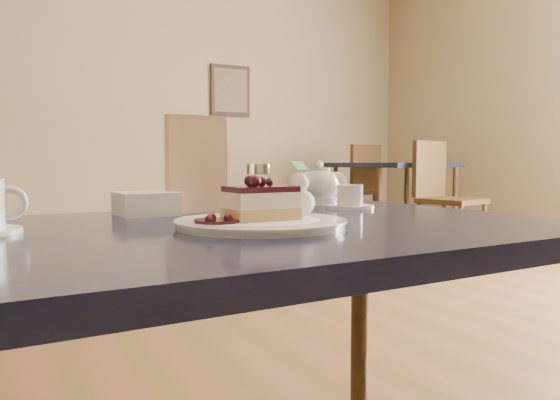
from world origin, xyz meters
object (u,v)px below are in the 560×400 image
main_table (248,266)px  bg_table_far_right (394,238)px  dessert_plate (261,224)px  tea_set (325,189)px  cheesecake_slice (261,203)px

main_table → bg_table_far_right: size_ratio=0.59×
dessert_plate → tea_set: (0.34, 0.34, 0.04)m
bg_table_far_right → cheesecake_slice: bearing=-146.1°
dessert_plate → tea_set: tea_set is taller
cheesecake_slice → bg_table_far_right: (3.07, 3.37, -0.68)m
cheesecake_slice → tea_set: 0.48m
dessert_plate → cheesecake_slice: cheesecake_slice is taller
cheesecake_slice → dessert_plate: bearing=0.0°
main_table → cheesecake_slice: (0.00, -0.05, 0.11)m
main_table → dessert_plate: size_ratio=4.18×
tea_set → bg_table_far_right: bg_table_far_right is taller
bg_table_far_right → main_table: bearing=-146.5°
cheesecake_slice → bg_table_far_right: size_ratio=0.06×
dessert_plate → cheesecake_slice: size_ratio=2.39×
cheesecake_slice → bg_table_far_right: 4.62m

